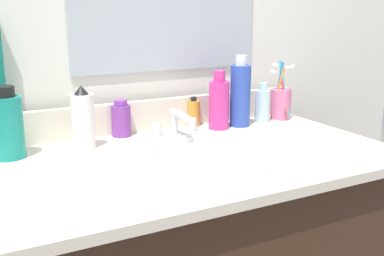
{
  "coord_description": "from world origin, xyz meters",
  "views": [
    {
      "loc": [
        -0.5,
        -0.98,
        1.11
      ],
      "look_at": [
        0.01,
        0.0,
        0.82
      ],
      "focal_mm": 43.82,
      "sensor_mm": 36.0,
      "label": 1
    }
  ],
  "objects_px": {
    "bottle_lotion_white": "(83,120)",
    "bottle_soap_pink": "(219,103)",
    "cup_pink": "(281,102)",
    "faucet": "(175,128)",
    "bottle_mouthwash_teal": "(7,125)",
    "bottle_gel_clear": "(262,105)",
    "bottle_oil_amber": "(194,113)",
    "bottle_shampoo_blue": "(240,94)",
    "bottle_cream_purple": "(121,119)"
  },
  "relations": [
    {
      "from": "cup_pink",
      "to": "bottle_oil_amber",
      "type": "bearing_deg",
      "value": 171.2
    },
    {
      "from": "bottle_soap_pink",
      "to": "cup_pink",
      "type": "relative_size",
      "value": 0.93
    },
    {
      "from": "faucet",
      "to": "bottle_gel_clear",
      "type": "xyz_separation_m",
      "value": [
        0.33,
        0.04,
        0.03
      ]
    },
    {
      "from": "faucet",
      "to": "bottle_shampoo_blue",
      "type": "relative_size",
      "value": 0.74
    },
    {
      "from": "cup_pink",
      "to": "bottle_soap_pink",
      "type": "bearing_deg",
      "value": -176.05
    },
    {
      "from": "faucet",
      "to": "cup_pink",
      "type": "bearing_deg",
      "value": 7.09
    },
    {
      "from": "bottle_cream_purple",
      "to": "bottle_soap_pink",
      "type": "xyz_separation_m",
      "value": [
        0.29,
        -0.05,
        0.03
      ]
    },
    {
      "from": "bottle_cream_purple",
      "to": "bottle_lotion_white",
      "type": "bearing_deg",
      "value": -152.08
    },
    {
      "from": "bottle_soap_pink",
      "to": "bottle_lotion_white",
      "type": "bearing_deg",
      "value": -178.36
    },
    {
      "from": "bottle_oil_amber",
      "to": "bottle_shampoo_blue",
      "type": "bearing_deg",
      "value": -26.95
    },
    {
      "from": "bottle_cream_purple",
      "to": "bottle_shampoo_blue",
      "type": "height_order",
      "value": "bottle_shampoo_blue"
    },
    {
      "from": "bottle_lotion_white",
      "to": "bottle_shampoo_blue",
      "type": "xyz_separation_m",
      "value": [
        0.49,
        0.01,
        0.02
      ]
    },
    {
      "from": "bottle_oil_amber",
      "to": "faucet",
      "type": "bearing_deg",
      "value": -138.47
    },
    {
      "from": "bottle_mouthwash_teal",
      "to": "bottle_soap_pink",
      "type": "height_order",
      "value": "same"
    },
    {
      "from": "bottle_gel_clear",
      "to": "cup_pink",
      "type": "relative_size",
      "value": 0.66
    },
    {
      "from": "bottle_oil_amber",
      "to": "bottle_soap_pink",
      "type": "xyz_separation_m",
      "value": [
        0.05,
        -0.06,
        0.04
      ]
    },
    {
      "from": "faucet",
      "to": "bottle_oil_amber",
      "type": "height_order",
      "value": "bottle_oil_amber"
    },
    {
      "from": "bottle_mouthwash_teal",
      "to": "bottle_lotion_white",
      "type": "height_order",
      "value": "bottle_mouthwash_teal"
    },
    {
      "from": "bottle_lotion_white",
      "to": "bottle_soap_pink",
      "type": "height_order",
      "value": "bottle_soap_pink"
    },
    {
      "from": "bottle_lotion_white",
      "to": "bottle_shampoo_blue",
      "type": "relative_size",
      "value": 0.76
    },
    {
      "from": "faucet",
      "to": "bottle_lotion_white",
      "type": "distance_m",
      "value": 0.26
    },
    {
      "from": "bottle_mouthwash_teal",
      "to": "bottle_soap_pink",
      "type": "distance_m",
      "value": 0.6
    },
    {
      "from": "bottle_cream_purple",
      "to": "bottle_oil_amber",
      "type": "height_order",
      "value": "bottle_cream_purple"
    },
    {
      "from": "faucet",
      "to": "bottle_gel_clear",
      "type": "bearing_deg",
      "value": 7.4
    },
    {
      "from": "bottle_shampoo_blue",
      "to": "bottle_lotion_white",
      "type": "bearing_deg",
      "value": -178.75
    },
    {
      "from": "bottle_cream_purple",
      "to": "faucet",
      "type": "bearing_deg",
      "value": -34.77
    },
    {
      "from": "bottle_cream_purple",
      "to": "bottle_lotion_white",
      "type": "height_order",
      "value": "bottle_lotion_white"
    },
    {
      "from": "faucet",
      "to": "bottle_mouthwash_teal",
      "type": "xyz_separation_m",
      "value": [
        -0.44,
        0.03,
        0.05
      ]
    },
    {
      "from": "bottle_gel_clear",
      "to": "bottle_oil_amber",
      "type": "height_order",
      "value": "bottle_gel_clear"
    },
    {
      "from": "bottle_mouthwash_teal",
      "to": "cup_pink",
      "type": "height_order",
      "value": "cup_pink"
    },
    {
      "from": "bottle_lotion_white",
      "to": "bottle_soap_pink",
      "type": "distance_m",
      "value": 0.41
    },
    {
      "from": "bottle_mouthwash_teal",
      "to": "bottle_soap_pink",
      "type": "xyz_separation_m",
      "value": [
        0.6,
        0.01,
        -0.0
      ]
    },
    {
      "from": "bottle_oil_amber",
      "to": "cup_pink",
      "type": "relative_size",
      "value": 0.48
    },
    {
      "from": "bottle_lotion_white",
      "to": "faucet",
      "type": "bearing_deg",
      "value": -4.92
    },
    {
      "from": "faucet",
      "to": "bottle_lotion_white",
      "type": "height_order",
      "value": "bottle_lotion_white"
    },
    {
      "from": "bottle_shampoo_blue",
      "to": "bottle_oil_amber",
      "type": "height_order",
      "value": "bottle_shampoo_blue"
    },
    {
      "from": "bottle_shampoo_blue",
      "to": "bottle_mouthwash_teal",
      "type": "bearing_deg",
      "value": -179.61
    },
    {
      "from": "bottle_cream_purple",
      "to": "bottle_shampoo_blue",
      "type": "bearing_deg",
      "value": -8.76
    },
    {
      "from": "bottle_gel_clear",
      "to": "faucet",
      "type": "bearing_deg",
      "value": -172.6
    },
    {
      "from": "bottle_cream_purple",
      "to": "cup_pink",
      "type": "relative_size",
      "value": 0.55
    },
    {
      "from": "bottle_soap_pink",
      "to": "bottle_shampoo_blue",
      "type": "bearing_deg",
      "value": -0.96
    },
    {
      "from": "bottle_gel_clear",
      "to": "bottle_shampoo_blue",
      "type": "xyz_separation_m",
      "value": [
        -0.09,
        -0.01,
        0.04
      ]
    },
    {
      "from": "faucet",
      "to": "cup_pink",
      "type": "xyz_separation_m",
      "value": [
        0.41,
        0.05,
        0.03
      ]
    },
    {
      "from": "bottle_gel_clear",
      "to": "cup_pink",
      "type": "height_order",
      "value": "cup_pink"
    },
    {
      "from": "bottle_oil_amber",
      "to": "bottle_cream_purple",
      "type": "bearing_deg",
      "value": -177.95
    },
    {
      "from": "faucet",
      "to": "bottle_oil_amber",
      "type": "distance_m",
      "value": 0.15
    },
    {
      "from": "bottle_gel_clear",
      "to": "bottle_oil_amber",
      "type": "relative_size",
      "value": 1.38
    },
    {
      "from": "bottle_mouthwash_teal",
      "to": "bottle_cream_purple",
      "type": "bearing_deg",
      "value": 11.11
    },
    {
      "from": "bottle_soap_pink",
      "to": "faucet",
      "type": "bearing_deg",
      "value": -168.23
    },
    {
      "from": "bottle_mouthwash_teal",
      "to": "faucet",
      "type": "bearing_deg",
      "value": -3.65
    }
  ]
}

